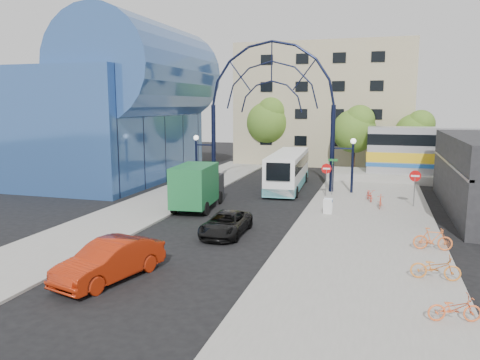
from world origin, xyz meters
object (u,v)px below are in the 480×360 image
(green_truck, at_px, (198,186))
(tree_north_b, at_px, (269,120))
(bike_far_b, at_px, (433,239))
(tree_north_a, at_px, (355,128))
(tree_north_c, at_px, (416,132))
(bike_far_c, at_px, (455,308))
(bike_near_b, at_px, (380,201))
(sandwich_board, at_px, (328,204))
(do_not_enter_sign, at_px, (415,180))
(bike_near_a, at_px, (370,195))
(stop_sign, at_px, (326,172))
(red_sedan, at_px, (110,260))
(bike_far_a, at_px, (436,267))
(street_name_sign, at_px, (333,169))
(gateway_arch, at_px, (271,85))
(black_suv, at_px, (226,224))
(city_bus, at_px, (288,170))

(green_truck, bearing_deg, tree_north_b, 86.61)
(bike_far_b, bearing_deg, tree_north_a, 7.65)
(tree_north_c, distance_m, bike_far_b, 28.33)
(tree_north_a, xyz_separation_m, bike_far_c, (5.02, -33.93, -4.04))
(tree_north_a, height_order, bike_far_c, tree_north_a)
(bike_near_b, xyz_separation_m, bike_far_b, (2.43, -8.99, 0.10))
(sandwich_board, distance_m, tree_north_a, 20.33)
(do_not_enter_sign, bearing_deg, bike_near_a, 160.24)
(sandwich_board, xyz_separation_m, tree_north_a, (0.52, 19.95, 3.86))
(stop_sign, distance_m, bike_near_b, 5.31)
(red_sedan, bearing_deg, bike_near_a, 77.54)
(tree_north_b, xyz_separation_m, bike_far_a, (14.83, -34.17, -4.65))
(bike_near_a, bearing_deg, street_name_sign, 138.64)
(stop_sign, distance_m, do_not_enter_sign, 6.51)
(tree_north_a, height_order, tree_north_c, tree_north_a)
(street_name_sign, distance_m, tree_north_c, 16.95)
(sandwich_board, distance_m, green_truck, 8.75)
(do_not_enter_sign, bearing_deg, red_sedan, -125.47)
(street_name_sign, bearing_deg, gateway_arch, 164.93)
(tree_north_b, relative_size, tree_north_c, 1.23)
(stop_sign, relative_size, bike_far_c, 1.48)
(tree_north_a, bearing_deg, black_suv, -101.61)
(do_not_enter_sign, height_order, city_bus, city_bus)
(city_bus, height_order, bike_near_b, city_bus)
(green_truck, height_order, bike_far_b, green_truck)
(bike_near_a, bearing_deg, stop_sign, 150.89)
(black_suv, distance_m, bike_near_b, 12.00)
(tree_north_a, xyz_separation_m, bike_far_b, (5.12, -26.08, -3.94))
(street_name_sign, height_order, tree_north_b, tree_north_b)
(tree_north_a, height_order, bike_near_b, tree_north_a)
(stop_sign, relative_size, tree_north_a, 0.36)
(bike_far_a, bearing_deg, black_suv, 67.18)
(green_truck, distance_m, black_suv, 6.94)
(tree_north_b, relative_size, city_bus, 0.72)
(stop_sign, xyz_separation_m, sandwich_board, (0.80, -6.02, -1.25))
(street_name_sign, bearing_deg, bike_far_b, -64.64)
(street_name_sign, relative_size, bike_far_b, 1.55)
(black_suv, bearing_deg, tree_north_a, 77.28)
(tree_north_b, bearing_deg, black_suv, -81.18)
(sandwich_board, height_order, green_truck, green_truck)
(stop_sign, height_order, tree_north_b, tree_north_b)
(do_not_enter_sign, bearing_deg, tree_north_a, 107.03)
(green_truck, height_order, bike_far_c, green_truck)
(black_suv, height_order, bike_far_b, black_suv)
(tree_north_a, bearing_deg, bike_far_c, -81.58)
(do_not_enter_sign, relative_size, city_bus, 0.22)
(bike_near_b, bearing_deg, street_name_sign, 135.81)
(sandwich_board, bearing_deg, do_not_enter_sign, 36.68)
(tree_north_b, xyz_separation_m, tree_north_c, (16.00, -2.00, -0.99))
(black_suv, height_order, bike_near_b, black_suv)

